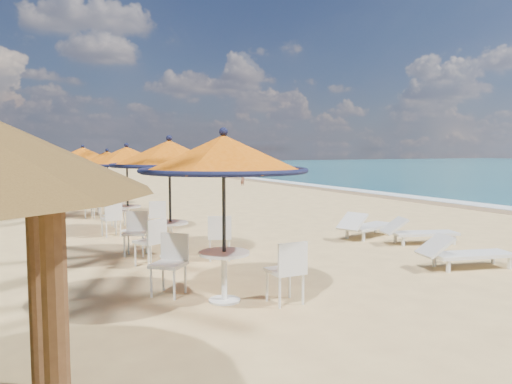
% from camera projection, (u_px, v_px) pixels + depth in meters
% --- Properties ---
extents(ground, '(160.00, 160.00, 0.00)m').
position_uv_depth(ground, '(455.00, 262.00, 10.24)').
color(ground, tan).
rests_on(ground, ground).
extents(foam_strip, '(1.20, 140.00, 0.04)m').
position_uv_depth(foam_strip, '(425.00, 199.00, 23.30)').
color(foam_strip, white).
rests_on(foam_strip, ground).
extents(wetsand_band, '(1.40, 140.00, 0.02)m').
position_uv_depth(wetsand_band, '(410.00, 200.00, 22.90)').
color(wetsand_band, olive).
rests_on(wetsand_band, ground).
extents(station_0, '(2.54, 2.54, 2.64)m').
position_uv_depth(station_0, '(224.00, 170.00, 7.46)').
color(station_0, black).
rests_on(station_0, ground).
extents(station_1, '(2.51, 2.51, 2.62)m').
position_uv_depth(station_1, '(169.00, 168.00, 10.55)').
color(station_1, black).
rests_on(station_1, ground).
extents(station_2, '(2.39, 2.46, 2.50)m').
position_uv_depth(station_2, '(127.00, 167.00, 13.93)').
color(station_2, black).
rests_on(station_2, ground).
extents(station_3, '(2.25, 2.25, 2.34)m').
position_uv_depth(station_3, '(106.00, 167.00, 17.26)').
color(station_3, black).
rests_on(station_3, ground).
extents(station_4, '(2.40, 2.40, 2.50)m').
position_uv_depth(station_4, '(84.00, 161.00, 20.35)').
color(station_4, black).
rests_on(station_4, ground).
extents(lounger_near, '(1.97, 1.04, 0.68)m').
position_uv_depth(lounger_near, '(463.00, 252.00, 9.69)').
color(lounger_near, silver).
rests_on(lounger_near, ground).
extents(lounger_mid, '(1.94, 1.14, 0.66)m').
position_uv_depth(lounger_mid, '(417.00, 231.00, 12.20)').
color(lounger_mid, silver).
rests_on(lounger_mid, ground).
extents(lounger_far, '(2.05, 1.21, 0.70)m').
position_uv_depth(lounger_far, '(366.00, 225.00, 13.06)').
color(lounger_far, silver).
rests_on(lounger_far, ground).
extents(person, '(0.33, 0.40, 0.93)m').
position_uv_depth(person, '(242.00, 178.00, 31.52)').
color(person, brown).
rests_on(person, ground).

